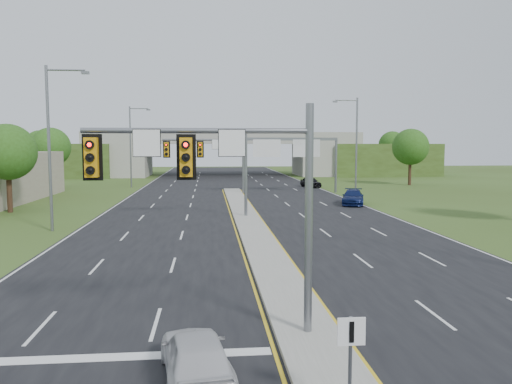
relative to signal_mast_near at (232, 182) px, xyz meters
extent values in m
plane|color=#354719|center=(2.26, 0.07, -4.73)|extent=(240.00, 240.00, 0.00)
cube|color=black|center=(2.26, 35.07, -4.72)|extent=(24.00, 160.00, 0.02)
cube|color=gray|center=(2.26, 23.07, -4.63)|extent=(2.00, 54.00, 0.16)
cube|color=gold|center=(1.11, 23.07, -4.70)|extent=(0.12, 54.00, 0.01)
cube|color=gold|center=(3.41, 23.07, -4.70)|extent=(0.12, 54.00, 0.01)
cube|color=silver|center=(-9.54, 35.07, -4.70)|extent=(0.12, 160.00, 0.01)
cube|color=silver|center=(14.06, 35.07, -4.70)|extent=(0.12, 160.00, 0.01)
cube|color=silver|center=(-4.24, -0.93, -4.70)|extent=(10.50, 0.50, 0.01)
cylinder|color=slate|center=(2.26, 0.07, -1.23)|extent=(0.24, 0.24, 7.00)
cylinder|color=slate|center=(-0.99, 0.07, 1.47)|extent=(6.50, 0.16, 0.16)
cube|color=orange|center=(-1.31, -0.18, 0.72)|extent=(0.35, 0.25, 1.10)
cube|color=orange|center=(-3.91, -0.18, 0.72)|extent=(0.35, 0.25, 1.10)
cube|color=black|center=(-1.31, -0.04, 0.72)|extent=(0.55, 0.04, 1.30)
cube|color=black|center=(-3.91, -0.04, 0.72)|extent=(0.55, 0.04, 1.30)
sphere|color=#FF0C05|center=(-1.31, -0.31, 1.07)|extent=(0.20, 0.20, 0.20)
sphere|color=#FF0C05|center=(-3.91, -0.31, 1.07)|extent=(0.20, 0.20, 0.20)
cube|color=white|center=(-2.42, -0.03, 1.12)|extent=(0.75, 0.04, 0.75)
cube|color=white|center=(-0.01, -0.03, 1.12)|extent=(0.75, 0.04, 0.75)
cylinder|color=slate|center=(2.26, 25.07, -1.23)|extent=(0.24, 0.24, 7.00)
cylinder|color=slate|center=(-0.99, 25.07, 1.47)|extent=(6.50, 0.16, 0.16)
cube|color=orange|center=(-1.31, 24.82, 0.72)|extent=(0.35, 0.25, 1.10)
cube|color=orange|center=(-3.91, 24.82, 0.72)|extent=(0.35, 0.25, 1.10)
cube|color=black|center=(-1.31, 24.96, 0.72)|extent=(0.55, 0.04, 1.30)
cube|color=black|center=(-3.91, 24.96, 0.72)|extent=(0.55, 0.04, 1.30)
sphere|color=#FF0C05|center=(-1.31, 24.69, 1.07)|extent=(0.20, 0.20, 0.20)
sphere|color=#FF0C05|center=(-3.91, 24.69, 1.07)|extent=(0.20, 0.20, 0.20)
cube|color=white|center=(-2.42, 24.97, 1.12)|extent=(0.75, 0.04, 0.75)
cube|color=white|center=(-0.01, 24.97, 1.12)|extent=(0.75, 0.04, 0.75)
cylinder|color=slate|center=(2.26, -4.43, -3.63)|extent=(0.08, 0.08, 2.20)
cube|color=white|center=(2.26, -4.48, -2.83)|extent=(0.60, 0.04, 0.60)
cube|color=black|center=(2.26, -4.51, -2.83)|extent=(0.10, 0.02, 0.45)
cylinder|color=slate|center=(3.46, 45.07, -1.43)|extent=(0.28, 0.28, 6.60)
cylinder|color=slate|center=(14.76, 45.07, -1.43)|extent=(0.28, 0.28, 6.60)
cube|color=slate|center=(9.11, 45.07, 1.77)|extent=(11.50, 0.35, 0.35)
cube|color=#0D5D1A|center=(6.26, 44.87, 0.67)|extent=(3.20, 0.08, 2.00)
cube|color=#0D5D1A|center=(11.06, 44.87, 0.67)|extent=(3.20, 0.08, 2.00)
cube|color=silver|center=(6.26, 44.82, 0.67)|extent=(3.30, 0.03, 2.10)
cube|color=silver|center=(11.06, 44.82, 0.67)|extent=(3.30, 0.03, 2.10)
cube|color=gray|center=(-14.74, 80.07, -1.73)|extent=(6.00, 12.00, 6.00)
cube|color=gray|center=(19.26, 80.07, -1.73)|extent=(6.00, 12.00, 6.00)
cube|color=#354719|center=(-27.74, 80.07, -1.73)|extent=(20.00, 14.00, 6.00)
cube|color=#354719|center=(32.26, 80.07, -1.73)|extent=(20.00, 14.00, 6.00)
cube|color=gray|center=(2.26, 80.07, 1.87)|extent=(50.00, 12.00, 1.20)
cube|color=gray|center=(2.26, 74.27, 2.92)|extent=(50.00, 0.40, 0.90)
cube|color=gray|center=(2.26, 85.87, 2.92)|extent=(50.00, 0.40, 0.90)
cylinder|color=slate|center=(-11.24, 20.07, 0.77)|extent=(0.20, 0.20, 11.00)
cylinder|color=slate|center=(-9.99, 20.07, 5.97)|extent=(2.50, 0.12, 0.12)
cube|color=slate|center=(-8.74, 20.07, 5.82)|extent=(0.50, 0.25, 0.18)
cylinder|color=slate|center=(-11.24, 55.07, 0.77)|extent=(0.20, 0.20, 11.00)
cylinder|color=slate|center=(-9.99, 55.07, 5.97)|extent=(2.50, 0.12, 0.12)
cube|color=slate|center=(-8.74, 55.07, 5.82)|extent=(0.50, 0.25, 0.18)
cylinder|color=slate|center=(15.76, 40.07, 0.77)|extent=(0.20, 0.20, 11.00)
cylinder|color=slate|center=(14.51, 40.07, 5.97)|extent=(2.50, 0.12, 0.12)
cube|color=slate|center=(13.26, 40.07, 5.82)|extent=(0.50, 0.25, 0.18)
cylinder|color=#382316|center=(-17.74, 30.07, -2.73)|extent=(0.44, 0.44, 4.00)
sphere|color=#274B14|center=(-17.74, 30.07, 0.47)|extent=(4.80, 4.80, 4.80)
cylinder|color=#382316|center=(-21.74, 55.07, -2.60)|extent=(0.44, 0.44, 4.25)
sphere|color=#274B14|center=(-21.74, 55.07, 0.80)|extent=(5.20, 5.20, 5.20)
cylinder|color=#382316|center=(28.26, 55.07, -2.60)|extent=(0.44, 0.44, 4.25)
sphere|color=#274B14|center=(28.26, 55.07, 0.80)|extent=(5.20, 5.20, 5.20)
cylinder|color=#382316|center=(-35.74, 94.07, -2.48)|extent=(0.44, 0.44, 4.50)
sphere|color=#274B14|center=(-35.74, 94.07, 1.12)|extent=(6.00, 6.00, 6.00)
cylinder|color=#382316|center=(-21.74, 94.07, -2.60)|extent=(0.44, 0.44, 4.25)
sphere|color=#274B14|center=(-21.74, 94.07, 0.80)|extent=(5.60, 5.60, 5.60)
cylinder|color=#382316|center=(26.26, 94.07, -2.60)|extent=(0.44, 0.44, 4.25)
sphere|color=#274B14|center=(26.26, 94.07, 0.80)|extent=(5.60, 5.60, 5.60)
cylinder|color=#382316|center=(40.26, 94.07, -2.48)|extent=(0.44, 0.44, 4.50)
sphere|color=#274B14|center=(40.26, 94.07, 1.12)|extent=(6.00, 6.00, 6.00)
imported|color=silver|center=(-1.02, -2.59, -4.04)|extent=(2.13, 4.11, 1.34)
imported|color=#0B1644|center=(13.26, 32.63, -3.99)|extent=(3.39, 5.33, 1.44)
imported|color=black|center=(13.26, 52.81, -4.01)|extent=(2.60, 4.38, 1.40)
camera|label=1|loc=(-0.69, -14.35, 1.07)|focal=35.00mm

